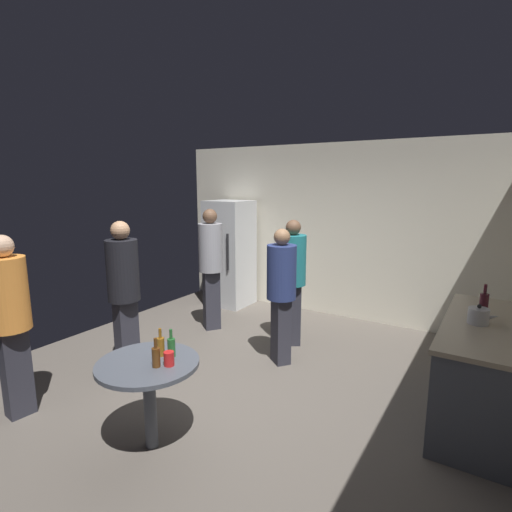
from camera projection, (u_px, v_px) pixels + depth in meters
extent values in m
cube|color=#5B544C|center=(234.00, 383.00, 4.35)|extent=(5.20, 5.20, 0.10)
cube|color=silver|center=(329.00, 231.00, 6.28)|extent=(5.32, 0.06, 2.70)
cube|color=silver|center=(230.00, 253.00, 6.85)|extent=(0.70, 0.65, 1.80)
cube|color=#262628|center=(228.00, 252.00, 6.44)|extent=(0.03, 0.03, 0.60)
cube|color=#4C515B|center=(479.00, 372.00, 3.57)|extent=(0.60, 1.71, 0.86)
cube|color=tan|center=(484.00, 325.00, 3.49)|extent=(0.64, 1.75, 0.04)
cylinder|color=#B2B2B7|center=(478.00, 316.00, 3.45)|extent=(0.17, 0.17, 0.14)
sphere|color=black|center=(479.00, 306.00, 3.43)|extent=(0.04, 0.04, 0.04)
cone|color=#B2B2B7|center=(494.00, 317.00, 3.38)|extent=(0.09, 0.04, 0.06)
cylinder|color=#3F141E|center=(483.00, 306.00, 3.61)|extent=(0.08, 0.08, 0.22)
cylinder|color=#3F141E|center=(485.00, 289.00, 3.58)|extent=(0.03, 0.03, 0.09)
cylinder|color=#4C515B|center=(150.00, 407.00, 3.17)|extent=(0.10, 0.10, 0.70)
cylinder|color=#4C515B|center=(148.00, 364.00, 3.10)|extent=(0.80, 0.80, 0.03)
cylinder|color=#8C5919|center=(161.00, 347.00, 3.19)|extent=(0.06, 0.06, 0.15)
cylinder|color=#8C5919|center=(160.00, 333.00, 3.17)|extent=(0.02, 0.02, 0.08)
cylinder|color=#593314|center=(156.00, 357.00, 3.00)|extent=(0.06, 0.06, 0.15)
cylinder|color=#593314|center=(155.00, 343.00, 2.98)|extent=(0.02, 0.02, 0.08)
cylinder|color=#26662D|center=(171.00, 348.00, 3.18)|extent=(0.06, 0.06, 0.15)
cylinder|color=#26662D|center=(171.00, 334.00, 3.16)|extent=(0.02, 0.02, 0.08)
cylinder|color=red|center=(169.00, 359.00, 3.03)|extent=(0.08, 0.08, 0.11)
cube|color=#2D2D38|center=(127.00, 336.00, 4.42)|extent=(0.21, 0.25, 0.84)
cylinder|color=black|center=(123.00, 270.00, 4.28)|extent=(0.40, 0.40, 0.67)
sphere|color=tan|center=(120.00, 230.00, 4.20)|extent=(0.20, 0.20, 0.20)
cube|color=#2D2D38|center=(281.00, 331.00, 4.67)|extent=(0.28, 0.27, 0.79)
cylinder|color=navy|center=(282.00, 272.00, 4.53)|extent=(0.48, 0.48, 0.62)
sphere|color=#8C6647|center=(282.00, 237.00, 4.46)|extent=(0.19, 0.19, 0.19)
cube|color=#2D2D38|center=(292.00, 315.00, 5.19)|extent=(0.28, 0.26, 0.81)
cylinder|color=#1E727A|center=(293.00, 260.00, 5.06)|extent=(0.47, 0.47, 0.64)
sphere|color=brown|center=(293.00, 227.00, 4.98)|extent=(0.19, 0.19, 0.19)
cube|color=#2D2D38|center=(212.00, 300.00, 5.75)|extent=(0.27, 0.28, 0.86)
cylinder|color=gray|center=(211.00, 248.00, 5.61)|extent=(0.47, 0.47, 0.68)
sphere|color=brown|center=(210.00, 216.00, 5.52)|extent=(0.20, 0.20, 0.20)
cube|color=#2D2D38|center=(17.00, 372.00, 3.61)|extent=(0.19, 0.24, 0.82)
cylinder|color=orange|center=(7.00, 294.00, 3.47)|extent=(0.38, 0.38, 0.65)
sphere|color=#D8AD8C|center=(1.00, 246.00, 3.39)|extent=(0.20, 0.20, 0.20)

